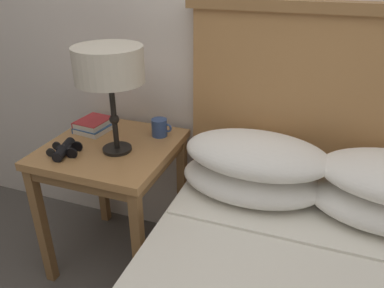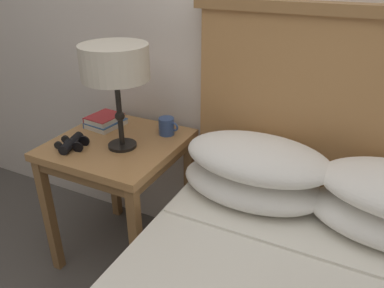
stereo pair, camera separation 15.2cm
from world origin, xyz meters
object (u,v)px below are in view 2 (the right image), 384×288
(book_stacked_on_top, at_px, (104,118))
(coffee_mug, at_px, (167,126))
(nightstand, at_px, (119,158))
(book_on_nightstand, at_px, (106,123))
(table_lamp, at_px, (115,65))
(binoculars_pair, at_px, (72,143))

(book_stacked_on_top, bearing_deg, coffee_mug, 8.83)
(nightstand, relative_size, book_on_nightstand, 3.51)
(nightstand, bearing_deg, table_lamp, -31.67)
(table_lamp, bearing_deg, binoculars_pair, -151.29)
(nightstand, bearing_deg, coffee_mug, 44.10)
(table_lamp, height_order, book_on_nightstand, table_lamp)
(table_lamp, relative_size, coffee_mug, 4.52)
(book_on_nightstand, height_order, binoculars_pair, binoculars_pair)
(book_on_nightstand, xyz_separation_m, book_stacked_on_top, (-0.01, -0.00, 0.03))
(table_lamp, relative_size, book_stacked_on_top, 2.64)
(book_on_nightstand, bearing_deg, coffee_mug, 8.71)
(table_lamp, distance_m, binoculars_pair, 0.42)
(nightstand, xyz_separation_m, book_stacked_on_top, (-0.16, 0.12, 0.13))
(book_on_nightstand, distance_m, binoculars_pair, 0.27)
(nightstand, bearing_deg, book_on_nightstand, 142.93)
(book_on_nightstand, bearing_deg, nightstand, -37.07)
(nightstand, height_order, book_on_nightstand, book_on_nightstand)
(binoculars_pair, bearing_deg, book_on_nightstand, 93.61)
(nightstand, xyz_separation_m, binoculars_pair, (-0.14, -0.15, 0.11))
(nightstand, relative_size, coffee_mug, 6.60)
(nightstand, distance_m, book_on_nightstand, 0.22)
(book_stacked_on_top, relative_size, binoculars_pair, 1.07)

